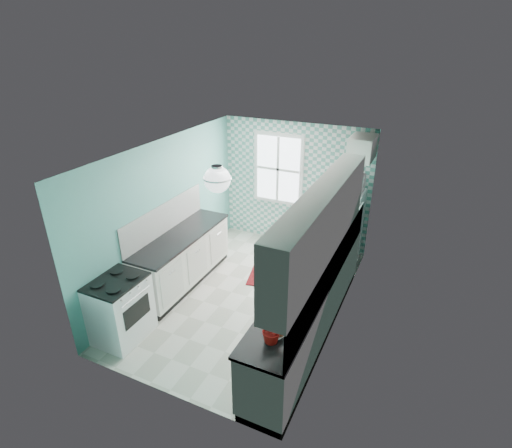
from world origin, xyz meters
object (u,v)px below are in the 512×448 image
at_px(fruit_bowl, 277,333).
at_px(stove, 120,308).
at_px(sink, 328,253).
at_px(microwave, 347,183).
at_px(potted_plant, 273,330).
at_px(fridge, 342,228).
at_px(ceiling_light, 217,179).

bearing_deg(fruit_bowl, stove, 178.35).
bearing_deg(sink, fruit_bowl, -93.78).
bearing_deg(microwave, fruit_bowl, 94.17).
bearing_deg(sink, potted_plant, -93.78).
bearing_deg(stove, fridge, 56.59).
relative_size(sink, microwave, 0.93).
height_order(stove, sink, sink).
distance_m(fridge, fruit_bowl, 3.47).
relative_size(ceiling_light, fruit_bowl, 1.49).
height_order(sink, microwave, microwave).
bearing_deg(microwave, sink, 96.52).
bearing_deg(fridge, potted_plant, -89.38).
height_order(fruit_bowl, potted_plant, potted_plant).
xyz_separation_m(fridge, microwave, (0.00, 0.00, 0.88)).
relative_size(ceiling_light, potted_plant, 1.04).
relative_size(ceiling_light, stove, 0.38).
xyz_separation_m(fridge, stove, (-2.31, -3.39, -0.24)).
distance_m(sink, potted_plant, 2.19).
bearing_deg(sink, ceiling_light, -139.12).
xyz_separation_m(sink, potted_plant, (-0.00, -2.18, 0.18)).
bearing_deg(stove, microwave, 56.59).
relative_size(fridge, microwave, 2.53).
height_order(stove, fruit_bowl, fruit_bowl).
distance_m(fridge, stove, 4.11).
bearing_deg(fridge, microwave, 53.99).
bearing_deg(fruit_bowl, fridge, 91.50).
height_order(fridge, potted_plant, fridge).
height_order(ceiling_light, fridge, ceiling_light).
bearing_deg(microwave, potted_plant, 94.13).
height_order(stove, potted_plant, potted_plant).
height_order(ceiling_light, potted_plant, ceiling_light).
bearing_deg(ceiling_light, microwave, 66.77).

